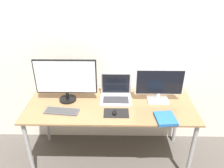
{
  "coord_description": "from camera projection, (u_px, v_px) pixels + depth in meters",
  "views": [
    {
      "loc": [
        0.05,
        -1.61,
        2.06
      ],
      "look_at": [
        0.02,
        0.37,
        1.02
      ],
      "focal_mm": 35.0,
      "sensor_mm": 36.0,
      "label": 1
    }
  ],
  "objects": [
    {
      "name": "mousepad",
      "position": [
        116.0,
        113.0,
        2.19
      ],
      "size": [
        0.25,
        0.16,
        0.0
      ],
      "color": "black",
      "rests_on": "desk"
    },
    {
      "name": "book",
      "position": [
        165.0,
        118.0,
        2.09
      ],
      "size": [
        0.21,
        0.23,
        0.03
      ],
      "color": "#235B9E",
      "rests_on": "desk"
    },
    {
      "name": "keyboard",
      "position": [
        62.0,
        111.0,
        2.21
      ],
      "size": [
        0.35,
        0.15,
        0.02
      ],
      "color": "#4C4C51",
      "rests_on": "desk"
    },
    {
      "name": "monitor_left",
      "position": [
        66.0,
        79.0,
        2.29
      ],
      "size": [
        0.65,
        0.19,
        0.47
      ],
      "color": "black",
      "rests_on": "desk"
    },
    {
      "name": "mouse",
      "position": [
        114.0,
        113.0,
        2.16
      ],
      "size": [
        0.04,
        0.07,
        0.03
      ],
      "color": "black",
      "rests_on": "mousepad"
    },
    {
      "name": "wall_back",
      "position": [
        111.0,
        49.0,
        2.49
      ],
      "size": [
        7.0,
        0.05,
        2.5
      ],
      "color": "silver",
      "rests_on": "ground_plane"
    },
    {
      "name": "desk",
      "position": [
        110.0,
        111.0,
        2.37
      ],
      "size": [
        1.78,
        0.71,
        0.78
      ],
      "color": "olive",
      "rests_on": "ground_plane"
    },
    {
      "name": "monitor_right",
      "position": [
        159.0,
        85.0,
        2.31
      ],
      "size": [
        0.51,
        0.16,
        0.38
      ],
      "color": "silver",
      "rests_on": "desk"
    },
    {
      "name": "laptop",
      "position": [
        116.0,
        93.0,
        2.42
      ],
      "size": [
        0.34,
        0.27,
        0.27
      ],
      "color": "#ADADB2",
      "rests_on": "desk"
    }
  ]
}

